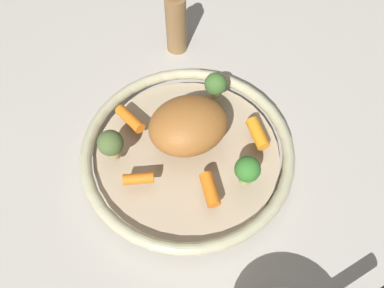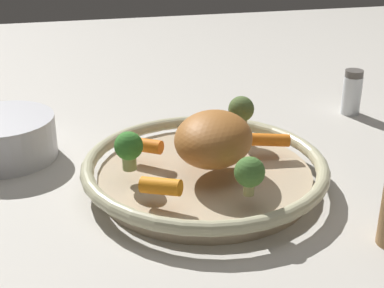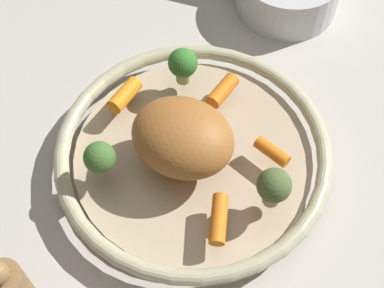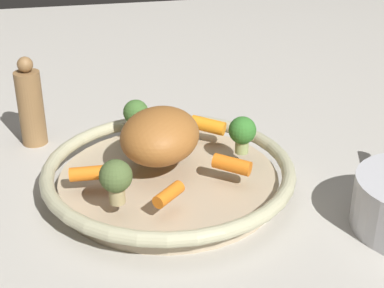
{
  "view_description": "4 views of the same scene",
  "coord_description": "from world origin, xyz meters",
  "px_view_note": "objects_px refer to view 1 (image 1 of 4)",
  "views": [
    {
      "loc": [
        0.21,
        -0.25,
        0.56
      ],
      "look_at": [
        0.01,
        -0.0,
        0.07
      ],
      "focal_mm": 35.63,
      "sensor_mm": 36.0,
      "label": 1
    },
    {
      "loc": [
        0.18,
        0.71,
        0.39
      ],
      "look_at": [
        0.02,
        -0.01,
        0.06
      ],
      "focal_mm": 53.59,
      "sensor_mm": 36.0,
      "label": 2
    },
    {
      "loc": [
        -0.38,
        0.02,
        0.64
      ],
      "look_at": [
        -0.01,
        0.0,
        0.07
      ],
      "focal_mm": 53.47,
      "sensor_mm": 36.0,
      "label": 3
    },
    {
      "loc": [
        -0.12,
        -0.68,
        0.42
      ],
      "look_at": [
        0.03,
        -0.03,
        0.08
      ],
      "focal_mm": 53.67,
      "sensor_mm": 36.0,
      "label": 4
    }
  ],
  "objects_px": {
    "baby_carrot_right": "(138,179)",
    "broccoli_floret_mid": "(247,170)",
    "serving_bowl": "(188,152)",
    "baby_carrot_near_rim": "(130,119)",
    "broccoli_floret_large": "(111,144)",
    "roast_chicken_piece": "(188,125)",
    "baby_carrot_back": "(258,133)",
    "baby_carrot_left": "(210,190)",
    "pepper_mill": "(176,23)",
    "broccoli_floret_small": "(216,84)"
  },
  "relations": [
    {
      "from": "serving_bowl",
      "to": "baby_carrot_right",
      "type": "relative_size",
      "value": 7.59
    },
    {
      "from": "baby_carrot_right",
      "to": "broccoli_floret_large",
      "type": "bearing_deg",
      "value": 171.68
    },
    {
      "from": "roast_chicken_piece",
      "to": "broccoli_floret_large",
      "type": "height_order",
      "value": "roast_chicken_piece"
    },
    {
      "from": "broccoli_floret_mid",
      "to": "broccoli_floret_large",
      "type": "height_order",
      "value": "broccoli_floret_large"
    },
    {
      "from": "baby_carrot_left",
      "to": "broccoli_floret_large",
      "type": "height_order",
      "value": "broccoli_floret_large"
    },
    {
      "from": "serving_bowl",
      "to": "baby_carrot_near_rim",
      "type": "xyz_separation_m",
      "value": [
        -0.1,
        -0.02,
        0.03
      ]
    },
    {
      "from": "broccoli_floret_large",
      "to": "pepper_mill",
      "type": "relative_size",
      "value": 0.39
    },
    {
      "from": "serving_bowl",
      "to": "pepper_mill",
      "type": "relative_size",
      "value": 2.4
    },
    {
      "from": "roast_chicken_piece",
      "to": "pepper_mill",
      "type": "relative_size",
      "value": 0.86
    },
    {
      "from": "broccoli_floret_mid",
      "to": "serving_bowl",
      "type": "bearing_deg",
      "value": -176.1
    },
    {
      "from": "baby_carrot_near_rim",
      "to": "broccoli_floret_large",
      "type": "xyz_separation_m",
      "value": [
        0.03,
        -0.06,
        0.02
      ]
    },
    {
      "from": "baby_carrot_near_rim",
      "to": "broccoli_floret_large",
      "type": "height_order",
      "value": "broccoli_floret_large"
    },
    {
      "from": "roast_chicken_piece",
      "to": "broccoli_floret_large",
      "type": "relative_size",
      "value": 2.2
    },
    {
      "from": "baby_carrot_near_rim",
      "to": "pepper_mill",
      "type": "bearing_deg",
      "value": 110.62
    },
    {
      "from": "roast_chicken_piece",
      "to": "baby_carrot_back",
      "type": "distance_m",
      "value": 0.12
    },
    {
      "from": "baby_carrot_right",
      "to": "broccoli_floret_mid",
      "type": "distance_m",
      "value": 0.16
    },
    {
      "from": "baby_carrot_right",
      "to": "broccoli_floret_small",
      "type": "bearing_deg",
      "value": 93.06
    },
    {
      "from": "broccoli_floret_mid",
      "to": "roast_chicken_piece",
      "type": "bearing_deg",
      "value": 177.23
    },
    {
      "from": "roast_chicken_piece",
      "to": "baby_carrot_left",
      "type": "distance_m",
      "value": 0.11
    },
    {
      "from": "roast_chicken_piece",
      "to": "baby_carrot_back",
      "type": "xyz_separation_m",
      "value": [
        0.09,
        0.07,
        -0.03
      ]
    },
    {
      "from": "serving_bowl",
      "to": "broccoli_floret_mid",
      "type": "height_order",
      "value": "broccoli_floret_mid"
    },
    {
      "from": "broccoli_floret_large",
      "to": "pepper_mill",
      "type": "bearing_deg",
      "value": 110.86
    },
    {
      "from": "baby_carrot_right",
      "to": "broccoli_floret_large",
      "type": "relative_size",
      "value": 0.81
    },
    {
      "from": "baby_carrot_left",
      "to": "broccoli_floret_mid",
      "type": "bearing_deg",
      "value": 59.82
    },
    {
      "from": "baby_carrot_near_rim",
      "to": "pepper_mill",
      "type": "height_order",
      "value": "pepper_mill"
    },
    {
      "from": "baby_carrot_left",
      "to": "pepper_mill",
      "type": "xyz_separation_m",
      "value": [
        -0.26,
        0.24,
        0.01
      ]
    },
    {
      "from": "baby_carrot_near_rim",
      "to": "pepper_mill",
      "type": "xyz_separation_m",
      "value": [
        -0.08,
        0.22,
        0.01
      ]
    },
    {
      "from": "roast_chicken_piece",
      "to": "baby_carrot_right",
      "type": "xyz_separation_m",
      "value": [
        -0.01,
        -0.11,
        -0.03
      ]
    },
    {
      "from": "broccoli_floret_large",
      "to": "pepper_mill",
      "type": "height_order",
      "value": "pepper_mill"
    },
    {
      "from": "baby_carrot_back",
      "to": "serving_bowl",
      "type": "bearing_deg",
      "value": -132.53
    },
    {
      "from": "baby_carrot_near_rim",
      "to": "broccoli_floret_mid",
      "type": "distance_m",
      "value": 0.22
    },
    {
      "from": "serving_bowl",
      "to": "pepper_mill",
      "type": "distance_m",
      "value": 0.27
    },
    {
      "from": "baby_carrot_near_rim",
      "to": "baby_carrot_left",
      "type": "relative_size",
      "value": 1.15
    },
    {
      "from": "baby_carrot_near_rim",
      "to": "baby_carrot_left",
      "type": "xyz_separation_m",
      "value": [
        0.18,
        -0.02,
        0.0
      ]
    },
    {
      "from": "serving_bowl",
      "to": "broccoli_floret_large",
      "type": "bearing_deg",
      "value": -132.51
    },
    {
      "from": "baby_carrot_left",
      "to": "baby_carrot_back",
      "type": "distance_m",
      "value": 0.13
    },
    {
      "from": "serving_bowl",
      "to": "roast_chicken_piece",
      "type": "bearing_deg",
      "value": 124.04
    },
    {
      "from": "baby_carrot_back",
      "to": "broccoli_floret_mid",
      "type": "bearing_deg",
      "value": -69.1
    },
    {
      "from": "baby_carrot_back",
      "to": "baby_carrot_right",
      "type": "xyz_separation_m",
      "value": [
        -0.1,
        -0.18,
        -0.0
      ]
    },
    {
      "from": "roast_chicken_piece",
      "to": "baby_carrot_near_rim",
      "type": "height_order",
      "value": "roast_chicken_piece"
    },
    {
      "from": "baby_carrot_left",
      "to": "baby_carrot_back",
      "type": "xyz_separation_m",
      "value": [
        -0.0,
        0.13,
        0.0
      ]
    },
    {
      "from": "baby_carrot_left",
      "to": "broccoli_floret_small",
      "type": "bearing_deg",
      "value": 124.7
    },
    {
      "from": "baby_carrot_left",
      "to": "baby_carrot_near_rim",
      "type": "bearing_deg",
      "value": 173.83
    },
    {
      "from": "serving_bowl",
      "to": "broccoli_floret_small",
      "type": "distance_m",
      "value": 0.12
    },
    {
      "from": "pepper_mill",
      "to": "roast_chicken_piece",
      "type": "bearing_deg",
      "value": -45.45
    },
    {
      "from": "serving_bowl",
      "to": "baby_carrot_left",
      "type": "xyz_separation_m",
      "value": [
        0.08,
        -0.04,
        0.03
      ]
    },
    {
      "from": "baby_carrot_left",
      "to": "broccoli_floret_mid",
      "type": "relative_size",
      "value": 0.94
    },
    {
      "from": "broccoli_floret_large",
      "to": "serving_bowl",
      "type": "bearing_deg",
      "value": 47.49
    },
    {
      "from": "pepper_mill",
      "to": "broccoli_floret_large",
      "type": "bearing_deg",
      "value": -69.14
    },
    {
      "from": "baby_carrot_near_rim",
      "to": "broccoli_floret_small",
      "type": "xyz_separation_m",
      "value": [
        0.08,
        0.13,
        0.02
      ]
    }
  ]
}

